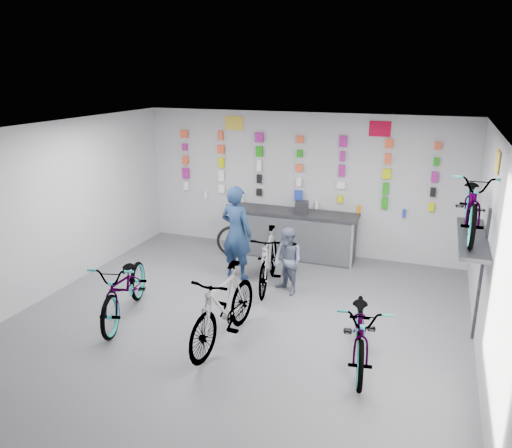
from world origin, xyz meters
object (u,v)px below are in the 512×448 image
at_px(bike_right, 362,328).
at_px(bike_service, 269,259).
at_px(counter, 293,235).
at_px(customer, 287,261).
at_px(bike_center, 224,307).
at_px(bike_left, 125,287).
at_px(clerk, 236,233).

xyz_separation_m(bike_right, bike_service, (-1.97, 1.89, 0.03)).
xyz_separation_m(counter, customer, (0.42, -1.78, 0.12)).
height_order(bike_center, customer, customer).
xyz_separation_m(bike_left, bike_right, (3.73, 0.01, -0.02)).
height_order(counter, bike_left, bike_left).
bearing_deg(bike_left, customer, 23.77).
distance_m(bike_left, customer, 2.80).
distance_m(counter, customer, 1.84).
xyz_separation_m(bike_service, clerk, (-0.71, 0.21, 0.36)).
bearing_deg(bike_center, customer, 84.23).
bearing_deg(bike_center, clerk, 112.74).
bearing_deg(customer, bike_right, -13.55).
relative_size(bike_left, bike_right, 1.04).
bearing_deg(counter, bike_left, -115.88).
relative_size(bike_center, customer, 1.58).
distance_m(bike_service, clerk, 0.83).
bearing_deg(bike_right, customer, 122.20).
xyz_separation_m(counter, bike_center, (0.06, -3.74, 0.09)).
height_order(bike_center, bike_right, bike_center).
bearing_deg(clerk, bike_left, 77.40).
bearing_deg(counter, bike_right, -60.62).
relative_size(clerk, customer, 1.49).
distance_m(counter, bike_service, 1.66).
height_order(bike_left, bike_service, bike_service).
bearing_deg(bike_right, counter, 109.83).
relative_size(counter, bike_center, 1.41).
bearing_deg(customer, bike_left, -105.65).
distance_m(bike_right, bike_service, 2.74).
bearing_deg(counter, bike_center, -89.06).
bearing_deg(bike_right, bike_service, 126.65).
bearing_deg(bike_service, bike_center, -98.38).
relative_size(counter, customer, 2.23).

